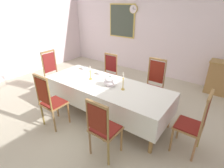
# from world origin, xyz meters

# --- Properties ---
(ground) EXTENTS (7.63, 5.68, 0.04)m
(ground) POSITION_xyz_m (0.00, 0.00, -0.02)
(ground) COLOR beige
(back_wall) EXTENTS (7.63, 0.08, 3.40)m
(back_wall) POSITION_xyz_m (0.00, 2.88, 1.70)
(back_wall) COLOR silver
(back_wall) RESTS_ON ground
(left_wall) EXTENTS (0.08, 5.68, 3.40)m
(left_wall) POSITION_xyz_m (-3.85, 0.00, 1.70)
(left_wall) COLOR silver
(left_wall) RESTS_ON ground
(dining_table) EXTENTS (2.75, 1.04, 0.77)m
(dining_table) POSITION_xyz_m (0.00, -0.12, 0.70)
(dining_table) COLOR #977547
(dining_table) RESTS_ON ground
(tablecloth) EXTENTS (2.77, 1.06, 0.45)m
(tablecloth) POSITION_xyz_m (0.00, -0.12, 0.65)
(tablecloth) COLOR white
(tablecloth) RESTS_ON dining_table
(chair_south_a) EXTENTS (0.44, 0.42, 1.15)m
(chair_south_a) POSITION_xyz_m (-0.65, -1.05, 0.59)
(chair_south_a) COLOR #A17341
(chair_south_a) RESTS_ON ground
(chair_north_a) EXTENTS (0.44, 0.42, 1.08)m
(chair_north_a) POSITION_xyz_m (-0.65, 0.80, 0.57)
(chair_north_a) COLOR olive
(chair_north_a) RESTS_ON ground
(chair_south_b) EXTENTS (0.44, 0.42, 1.08)m
(chair_south_b) POSITION_xyz_m (0.67, -1.04, 0.57)
(chair_south_b) COLOR olive
(chair_south_b) RESTS_ON ground
(chair_north_b) EXTENTS (0.44, 0.42, 1.19)m
(chair_north_b) POSITION_xyz_m (0.67, 0.81, 0.60)
(chair_north_b) COLOR #A87E3F
(chair_north_b) RESTS_ON ground
(chair_head_west) EXTENTS (0.42, 0.44, 1.18)m
(chair_head_west) POSITION_xyz_m (-1.78, -0.12, 0.60)
(chair_head_west) COLOR #A86F46
(chair_head_west) RESTS_ON ground
(chair_head_east) EXTENTS (0.42, 0.44, 1.15)m
(chair_head_east) POSITION_xyz_m (1.78, -0.12, 0.59)
(chair_head_east) COLOR #9E7445
(chair_head_east) RESTS_ON ground
(soup_tureen) EXTENTS (0.26, 0.26, 0.21)m
(soup_tureen) POSITION_xyz_m (0.11, -0.12, 0.87)
(soup_tureen) COLOR silver
(soup_tureen) RESTS_ON tablecloth
(candlestick_west) EXTENTS (0.07, 0.07, 0.31)m
(candlestick_west) POSITION_xyz_m (-0.43, -0.12, 0.89)
(candlestick_west) COLOR gold
(candlestick_west) RESTS_ON tablecloth
(candlestick_east) EXTENTS (0.07, 0.07, 0.36)m
(candlestick_east) POSITION_xyz_m (0.43, -0.12, 0.92)
(candlestick_east) COLOR gold
(candlestick_east) RESTS_ON tablecloth
(bowl_near_left) EXTENTS (0.18, 0.18, 0.04)m
(bowl_near_left) POSITION_xyz_m (-1.00, 0.27, 0.80)
(bowl_near_left) COLOR silver
(bowl_near_left) RESTS_ON tablecloth
(bowl_near_right) EXTENTS (0.19, 0.19, 0.05)m
(bowl_near_right) POSITION_xyz_m (-0.45, 0.25, 0.80)
(bowl_near_right) COLOR silver
(bowl_near_right) RESTS_ON tablecloth
(spoon_primary) EXTENTS (0.03, 0.18, 0.01)m
(spoon_primary) POSITION_xyz_m (-1.12, 0.30, 0.78)
(spoon_primary) COLOR gold
(spoon_primary) RESTS_ON tablecloth
(spoon_secondary) EXTENTS (0.04, 0.18, 0.01)m
(spoon_secondary) POSITION_xyz_m (-0.57, 0.27, 0.78)
(spoon_secondary) COLOR gold
(spoon_secondary) RESTS_ON tablecloth
(mounted_clock) EXTENTS (0.29, 0.06, 0.29)m
(mounted_clock) POSITION_xyz_m (-1.10, 2.81, 2.11)
(mounted_clock) COLOR #D1B251
(framed_painting) EXTENTS (1.04, 0.05, 1.13)m
(framed_painting) POSITION_xyz_m (-1.56, 2.82, 1.71)
(framed_painting) COLOR #D1B251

